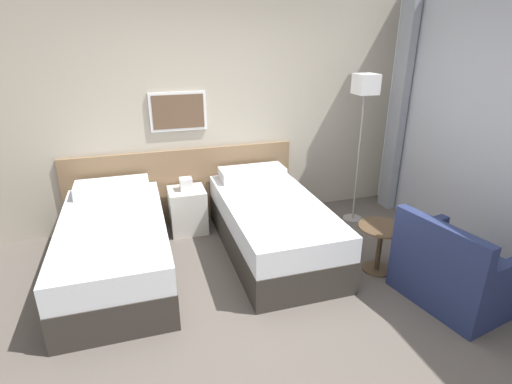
# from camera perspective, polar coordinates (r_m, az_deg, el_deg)

# --- Properties ---
(ground_plane) EXTENTS (16.00, 16.00, 0.00)m
(ground_plane) POSITION_cam_1_polar(r_m,az_deg,el_deg) (3.55, 2.77, -16.92)
(ground_plane) COLOR #5B544C
(wall_headboard) EXTENTS (10.00, 0.10, 2.70)m
(wall_headboard) POSITION_cam_1_polar(r_m,az_deg,el_deg) (4.83, -5.70, 10.81)
(wall_headboard) COLOR #B7AD99
(wall_headboard) RESTS_ON ground_plane
(bed_near_door) EXTENTS (0.97, 1.96, 0.71)m
(bed_near_door) POSITION_cam_1_polar(r_m,az_deg,el_deg) (4.11, -19.47, -7.38)
(bed_near_door) COLOR #332D28
(bed_near_door) RESTS_ON ground_plane
(bed_near_window) EXTENTS (0.97, 1.96, 0.71)m
(bed_near_window) POSITION_cam_1_polar(r_m,az_deg,el_deg) (4.29, 2.26, -4.70)
(bed_near_window) COLOR #332D28
(bed_near_window) RESTS_ON ground_plane
(nightstand) EXTENTS (0.42, 0.40, 0.66)m
(nightstand) POSITION_cam_1_polar(r_m,az_deg,el_deg) (4.78, -9.73, -2.46)
(nightstand) COLOR beige
(nightstand) RESTS_ON ground_plane
(floor_lamp) EXTENTS (0.24, 0.24, 1.79)m
(floor_lamp) POSITION_cam_1_polar(r_m,az_deg,el_deg) (4.81, 15.22, 12.61)
(floor_lamp) COLOR #9E9993
(floor_lamp) RESTS_ON ground_plane
(side_table) EXTENTS (0.44, 0.44, 0.48)m
(side_table) POSITION_cam_1_polar(r_m,az_deg,el_deg) (4.10, 17.32, -6.50)
(side_table) COLOR brown
(side_table) RESTS_ON ground_plane
(armchair) EXTENTS (0.86, 1.00, 0.81)m
(armchair) POSITION_cam_1_polar(r_m,az_deg,el_deg) (3.94, 26.35, -10.38)
(armchair) COLOR navy
(armchair) RESTS_ON ground_plane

